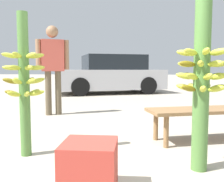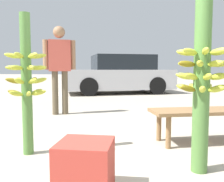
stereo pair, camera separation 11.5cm
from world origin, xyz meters
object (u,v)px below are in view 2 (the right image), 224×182
Objects in this scene: market_bench at (211,114)px; parked_car at (119,75)px; produce_crate at (85,168)px; banana_stalk_center at (202,78)px; vendor_person at (60,62)px; banana_stalk_left at (26,81)px.

market_bench is 0.36× the size of parked_car.
banana_stalk_center is at bearing 29.97° from produce_crate.
banana_stalk_center is 1.04× the size of market_bench.
vendor_person is (-2.16, 2.54, 0.21)m from banana_stalk_center.
parked_car is at bearing 89.82° from market_bench.
banana_stalk_left is 0.95× the size of market_bench.
parked_car is at bearing 94.22° from produce_crate.
parked_car reaches higher than produce_crate.
market_bench is (0.32, 0.94, -0.47)m from banana_stalk_center.
vendor_person is 4.53× the size of produce_crate.
banana_stalk_left is 1.24m from produce_crate.
banana_stalk_left reaches higher than market_bench.
banana_stalk_center is at bearing -125.35° from market_bench.
vendor_person reaches higher than market_bench.
produce_crate is at bearing 90.14° from vendor_person.
market_bench is at bearing 175.90° from parked_car.
vendor_person reaches higher than produce_crate.
market_bench is 1.91m from produce_crate.
banana_stalk_center reaches higher than banana_stalk_left.
banana_stalk_center is 7.27m from parked_car.
market_bench is 4.03× the size of produce_crate.
banana_stalk_left is 2.19m from market_bench.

